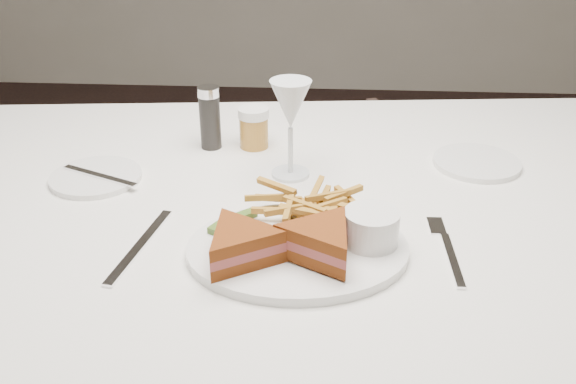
# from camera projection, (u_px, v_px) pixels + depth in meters

# --- Properties ---
(table) EXTENTS (1.57, 1.12, 0.75)m
(table) POSITION_uv_depth(u_px,v_px,m) (290.00, 375.00, 1.23)
(table) COLOR white
(table) RESTS_ON ground
(chair_far) EXTENTS (0.72, 0.69, 0.58)m
(chair_far) POSITION_uv_depth(u_px,v_px,m) (324.00, 201.00, 2.02)
(chair_far) COLOR #4A352D
(chair_far) RESTS_ON ground
(table_setting) EXTENTS (0.85, 0.57, 0.18)m
(table_setting) POSITION_uv_depth(u_px,v_px,m) (292.00, 200.00, 0.99)
(table_setting) COLOR white
(table_setting) RESTS_ON table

